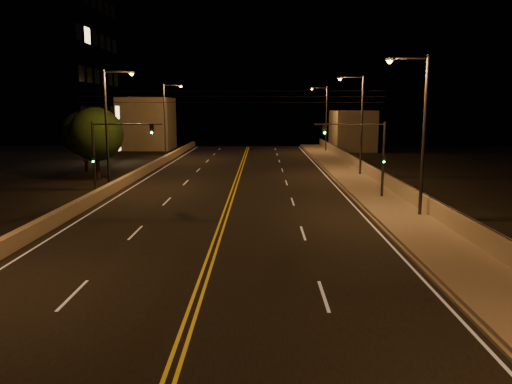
{
  "coord_description": "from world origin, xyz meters",
  "views": [
    {
      "loc": [
        2.27,
        -6.45,
        6.67
      ],
      "look_at": [
        2.0,
        18.0,
        2.5
      ],
      "focal_mm": 35.0,
      "sensor_mm": 36.0,
      "label": 1
    }
  ],
  "objects_px": {
    "streetlight_6": "(167,116)",
    "tree_0": "(96,134)",
    "streetlight_2": "(359,120)",
    "streetlight_5": "(110,122)",
    "streetlight_3": "(325,115)",
    "traffic_signal_left": "(108,150)",
    "tree_1": "(85,133)",
    "streetlight_1": "(420,127)",
    "traffic_signal_right": "(369,150)"
  },
  "relations": [
    {
      "from": "streetlight_6",
      "to": "tree_0",
      "type": "height_order",
      "value": "streetlight_6"
    },
    {
      "from": "streetlight_2",
      "to": "streetlight_5",
      "type": "distance_m",
      "value": 22.79
    },
    {
      "from": "streetlight_3",
      "to": "streetlight_6",
      "type": "bearing_deg",
      "value": -156.19
    },
    {
      "from": "streetlight_6",
      "to": "traffic_signal_left",
      "type": "bearing_deg",
      "value": -87.66
    },
    {
      "from": "streetlight_6",
      "to": "tree_1",
      "type": "relative_size",
      "value": 1.52
    },
    {
      "from": "streetlight_3",
      "to": "streetlight_5",
      "type": "distance_m",
      "value": 40.04
    },
    {
      "from": "streetlight_1",
      "to": "streetlight_6",
      "type": "bearing_deg",
      "value": 121.46
    },
    {
      "from": "traffic_signal_left",
      "to": "tree_0",
      "type": "height_order",
      "value": "tree_0"
    },
    {
      "from": "traffic_signal_left",
      "to": "tree_1",
      "type": "relative_size",
      "value": 0.9
    },
    {
      "from": "streetlight_5",
      "to": "streetlight_2",
      "type": "bearing_deg",
      "value": 19.66
    },
    {
      "from": "streetlight_2",
      "to": "tree_0",
      "type": "relative_size",
      "value": 1.44
    },
    {
      "from": "streetlight_1",
      "to": "traffic_signal_right",
      "type": "relative_size",
      "value": 1.69
    },
    {
      "from": "streetlight_1",
      "to": "tree_0",
      "type": "xyz_separation_m",
      "value": [
        -24.47,
        16.45,
        -1.31
      ]
    },
    {
      "from": "streetlight_6",
      "to": "streetlight_1",
      "type": "bearing_deg",
      "value": -58.54
    },
    {
      "from": "streetlight_3",
      "to": "traffic_signal_right",
      "type": "xyz_separation_m",
      "value": [
        -1.58,
        -38.36,
        -1.88
      ]
    },
    {
      "from": "streetlight_5",
      "to": "traffic_signal_right",
      "type": "height_order",
      "value": "streetlight_5"
    },
    {
      "from": "streetlight_6",
      "to": "tree_1",
      "type": "bearing_deg",
      "value": -115.76
    },
    {
      "from": "traffic_signal_right",
      "to": "tree_1",
      "type": "bearing_deg",
      "value": 148.17
    },
    {
      "from": "streetlight_1",
      "to": "traffic_signal_left",
      "type": "bearing_deg",
      "value": 163.02
    },
    {
      "from": "streetlight_6",
      "to": "traffic_signal_left",
      "type": "height_order",
      "value": "streetlight_6"
    },
    {
      "from": "streetlight_2",
      "to": "traffic_signal_right",
      "type": "distance_m",
      "value": 12.48
    },
    {
      "from": "streetlight_1",
      "to": "streetlight_2",
      "type": "relative_size",
      "value": 1.0
    },
    {
      "from": "streetlight_6",
      "to": "streetlight_3",
      "type": "bearing_deg",
      "value": 23.81
    },
    {
      "from": "traffic_signal_right",
      "to": "tree_0",
      "type": "height_order",
      "value": "tree_0"
    },
    {
      "from": "traffic_signal_right",
      "to": "streetlight_5",
      "type": "bearing_deg",
      "value": 167.07
    },
    {
      "from": "traffic_signal_right",
      "to": "tree_0",
      "type": "distance_m",
      "value": 25.09
    },
    {
      "from": "streetlight_1",
      "to": "tree_1",
      "type": "xyz_separation_m",
      "value": [
        -27.61,
        22.35,
        -1.53
      ]
    },
    {
      "from": "streetlight_1",
      "to": "streetlight_3",
      "type": "distance_m",
      "value": 44.55
    },
    {
      "from": "streetlight_1",
      "to": "traffic_signal_right",
      "type": "distance_m",
      "value": 6.66
    },
    {
      "from": "streetlight_1",
      "to": "streetlight_3",
      "type": "xyz_separation_m",
      "value": [
        0.0,
        44.55,
        0.0
      ]
    },
    {
      "from": "streetlight_3",
      "to": "tree_1",
      "type": "distance_m",
      "value": 35.46
    },
    {
      "from": "streetlight_2",
      "to": "streetlight_5",
      "type": "xyz_separation_m",
      "value": [
        -21.46,
        -7.67,
        0.0
      ]
    },
    {
      "from": "traffic_signal_left",
      "to": "tree_1",
      "type": "xyz_separation_m",
      "value": [
        -7.33,
        16.15,
        0.35
      ]
    },
    {
      "from": "streetlight_3",
      "to": "traffic_signal_left",
      "type": "distance_m",
      "value": 43.43
    },
    {
      "from": "streetlight_3",
      "to": "traffic_signal_left",
      "type": "bearing_deg",
      "value": -117.87
    },
    {
      "from": "streetlight_6",
      "to": "tree_0",
      "type": "relative_size",
      "value": 1.44
    },
    {
      "from": "streetlight_6",
      "to": "traffic_signal_right",
      "type": "height_order",
      "value": "streetlight_6"
    },
    {
      "from": "streetlight_1",
      "to": "tree_0",
      "type": "relative_size",
      "value": 1.44
    },
    {
      "from": "streetlight_1",
      "to": "traffic_signal_left",
      "type": "distance_m",
      "value": 21.29
    },
    {
      "from": "streetlight_3",
      "to": "tree_0",
      "type": "bearing_deg",
      "value": -131.05
    },
    {
      "from": "streetlight_5",
      "to": "streetlight_6",
      "type": "xyz_separation_m",
      "value": [
        0.0,
        24.32,
        0.0
      ]
    },
    {
      "from": "streetlight_5",
      "to": "tree_0",
      "type": "height_order",
      "value": "streetlight_5"
    },
    {
      "from": "streetlight_1",
      "to": "streetlight_3",
      "type": "relative_size",
      "value": 1.0
    },
    {
      "from": "tree_0",
      "to": "streetlight_1",
      "type": "bearing_deg",
      "value": -33.91
    },
    {
      "from": "streetlight_1",
      "to": "traffic_signal_left",
      "type": "height_order",
      "value": "streetlight_1"
    },
    {
      "from": "streetlight_3",
      "to": "tree_0",
      "type": "distance_m",
      "value": 37.29
    },
    {
      "from": "streetlight_3",
      "to": "streetlight_5",
      "type": "xyz_separation_m",
      "value": [
        -21.46,
        -33.8,
        0.0
      ]
    },
    {
      "from": "streetlight_1",
      "to": "streetlight_5",
      "type": "xyz_separation_m",
      "value": [
        -21.46,
        10.76,
        0.0
      ]
    },
    {
      "from": "tree_0",
      "to": "tree_1",
      "type": "xyz_separation_m",
      "value": [
        -3.14,
        5.9,
        -0.22
      ]
    },
    {
      "from": "streetlight_6",
      "to": "tree_0",
      "type": "bearing_deg",
      "value": -99.17
    }
  ]
}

